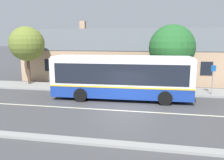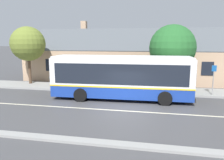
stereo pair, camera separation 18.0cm
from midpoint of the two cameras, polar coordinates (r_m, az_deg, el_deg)
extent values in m
plane|color=#424244|center=(14.23, 3.49, -8.05)|extent=(300.00, 300.00, 0.00)
cube|color=gray|center=(19.96, 5.80, -2.51)|extent=(60.00, 3.00, 0.15)
cube|color=gray|center=(9.86, -0.36, -16.25)|extent=(60.00, 0.50, 0.12)
cube|color=beige|center=(14.23, 3.49, -8.03)|extent=(60.00, 0.16, 0.01)
cube|color=tan|center=(27.69, 4.85, 4.45)|extent=(22.90, 10.96, 3.37)
cube|color=#4C5156|center=(24.83, 4.24, 10.63)|extent=(23.50, 5.55, 2.68)
cube|color=#4C5156|center=(30.28, 5.52, 10.53)|extent=(23.50, 5.55, 2.68)
cube|color=tan|center=(30.03, -7.16, 13.88)|extent=(0.70, 0.70, 1.20)
cube|color=black|center=(24.64, -15.56, 3.79)|extent=(1.10, 0.06, 1.30)
cube|color=black|center=(22.75, -3.41, 3.64)|extent=(1.10, 0.06, 1.30)
cube|color=black|center=(22.03, 10.19, 3.28)|extent=(1.10, 0.06, 1.30)
cube|color=black|center=(22.59, 23.88, 2.74)|extent=(1.10, 0.06, 1.30)
cube|color=#4C3323|center=(22.14, 12.10, 1.15)|extent=(1.00, 0.06, 2.10)
cube|color=navy|center=(16.90, 2.67, -2.65)|extent=(10.51, 2.82, 0.84)
cube|color=gold|center=(16.80, 2.69, -1.09)|extent=(10.53, 2.84, 0.10)
cube|color=white|center=(16.63, 2.72, 2.43)|extent=(10.51, 2.82, 1.98)
cube|color=white|center=(16.52, 2.75, 6.04)|extent=(10.30, 2.69, 0.12)
cube|color=black|center=(17.89, 3.19, 2.65)|extent=(9.60, 0.32, 1.48)
cube|color=black|center=(15.40, 2.16, 1.43)|extent=(9.60, 0.32, 1.48)
cube|color=black|center=(16.86, 20.69, 1.54)|extent=(0.11, 2.20, 1.48)
cube|color=black|center=(16.76, 20.89, 4.76)|extent=(0.09, 1.75, 0.24)
cube|color=black|center=(17.19, 20.40, -4.08)|extent=(0.16, 2.50, 0.28)
cube|color=#197233|center=(18.31, -0.92, -1.63)|extent=(2.92, 0.12, 0.59)
cube|color=black|center=(18.00, 16.16, 0.56)|extent=(0.90, 0.06, 2.57)
cylinder|color=black|center=(18.10, 13.38, -2.68)|extent=(1.01, 0.31, 1.00)
cylinder|color=black|center=(15.68, 13.98, -4.70)|extent=(1.01, 0.31, 1.00)
cylinder|color=black|center=(18.67, -5.66, -2.06)|extent=(1.01, 0.31, 1.00)
cylinder|color=black|center=(16.34, -7.93, -3.89)|extent=(1.01, 0.31, 1.00)
cube|color=#4C4C4C|center=(21.74, -13.49, -0.28)|extent=(1.58, 0.10, 0.04)
cube|color=#4C4C4C|center=(21.61, -13.65, -0.35)|extent=(1.58, 0.10, 0.04)
cube|color=#4C4C4C|center=(21.48, -13.81, -0.42)|extent=(1.58, 0.10, 0.04)
cube|color=#4C4C4C|center=(21.32, -13.99, 0.31)|extent=(1.58, 0.04, 0.10)
cube|color=#4C4C4C|center=(21.30, -14.00, 0.69)|extent=(1.58, 0.04, 0.10)
cube|color=black|center=(21.40, -12.09, -1.00)|extent=(0.08, 0.43, 0.45)
cube|color=black|center=(21.92, -15.13, -0.87)|extent=(0.08, 0.43, 0.45)
cube|color=#4C4C4C|center=(20.36, -1.75, -0.70)|extent=(1.56, 0.10, 0.04)
cube|color=#4C4C4C|center=(20.22, -1.84, -0.77)|extent=(1.56, 0.10, 0.04)
cube|color=#4C4C4C|center=(20.09, -1.93, -0.85)|extent=(1.56, 0.10, 0.04)
cube|color=#4C4C4C|center=(19.91, -2.02, -0.07)|extent=(1.56, 0.04, 0.10)
cube|color=#4C4C4C|center=(19.89, -2.02, 0.32)|extent=(1.56, 0.04, 0.10)
cube|color=black|center=(20.14, -0.11, -1.47)|extent=(0.08, 0.43, 0.45)
cube|color=black|center=(20.42, -3.54, -1.33)|extent=(0.08, 0.43, 0.45)
cylinder|color=#4C3828|center=(20.47, 15.39, 0.89)|extent=(0.41, 0.41, 2.53)
sphere|color=#235B28|center=(20.23, 15.74, 8.14)|extent=(4.06, 4.06, 4.06)
sphere|color=#235B28|center=(20.54, 16.00, 6.45)|extent=(2.77, 2.77, 2.77)
cylinder|color=#4C3828|center=(23.63, -20.50, 2.45)|extent=(0.28, 0.28, 3.05)
sphere|color=olive|center=(23.45, -20.91, 8.83)|extent=(3.41, 3.41, 3.41)
cylinder|color=gray|center=(19.25, 25.16, -0.04)|extent=(0.07, 0.07, 2.40)
cube|color=#1959A5|center=(19.10, 25.39, 2.75)|extent=(0.36, 0.03, 0.48)
camera|label=1|loc=(0.09, -89.69, 0.06)|focal=35.00mm
camera|label=2|loc=(0.09, 90.31, -0.06)|focal=35.00mm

